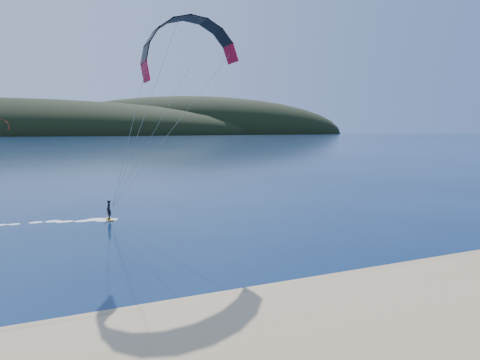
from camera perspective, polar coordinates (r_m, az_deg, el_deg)
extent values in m
plane|color=#081C3D|center=(17.86, 9.69, -19.89)|extent=(1800.00, 1800.00, 0.00)
cube|color=#907B54|center=(21.40, 2.77, -15.05)|extent=(220.00, 2.50, 0.10)
ellipsoid|color=black|center=(734.44, -27.29, 5.24)|extent=(840.00, 280.00, 110.00)
ellipsoid|color=black|center=(818.73, -4.81, 6.01)|extent=(600.00, 240.00, 140.00)
cube|color=orange|center=(40.32, -16.86, -4.98)|extent=(0.62, 1.43, 0.08)
imported|color=black|center=(40.16, -16.90, -3.74)|extent=(0.49, 0.67, 1.71)
cylinder|color=gray|center=(36.54, -11.93, 5.00)|extent=(0.02, 0.02, 14.27)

